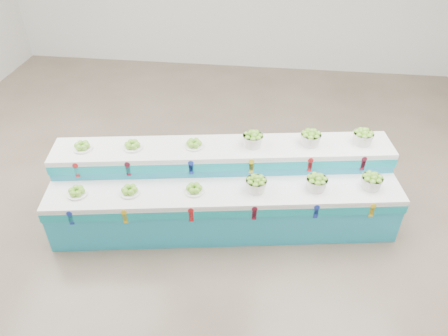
{
  "coord_description": "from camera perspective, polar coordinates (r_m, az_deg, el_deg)",
  "views": [
    {
      "loc": [
        1.04,
        -4.54,
        4.15
      ],
      "look_at": [
        0.5,
        -0.22,
        0.87
      ],
      "focal_mm": 34.0,
      "sensor_mm": 36.0,
      "label": 1
    }
  ],
  "objects": [
    {
      "name": "ground",
      "position": [
        6.24,
        -4.34,
        -4.81
      ],
      "size": [
        10.0,
        10.0,
        0.0
      ],
      "primitive_type": "plane",
      "color": "brown",
      "rests_on": "ground"
    },
    {
      "name": "display_stand",
      "position": [
        5.68,
        0.0,
        -2.9
      ],
      "size": [
        4.64,
        1.87,
        1.02
      ],
      "primitive_type": null,
      "rotation": [
        0.0,
        0.0,
        0.16
      ],
      "color": "#259FC4",
      "rests_on": "ground"
    },
    {
      "name": "plate_lower_left",
      "position": [
        5.55,
        -19.2,
        -2.97
      ],
      "size": [
        0.29,
        0.29,
        0.11
      ],
      "primitive_type": "cylinder",
      "rotation": [
        0.0,
        0.0,
        0.16
      ],
      "color": "white",
      "rests_on": "display_stand"
    },
    {
      "name": "plate_lower_mid",
      "position": [
        5.39,
        -12.59,
        -2.9
      ],
      "size": [
        0.29,
        0.29,
        0.11
      ],
      "primitive_type": "cylinder",
      "rotation": [
        0.0,
        0.0,
        0.16
      ],
      "color": "white",
      "rests_on": "display_stand"
    },
    {
      "name": "plate_lower_right",
      "position": [
        5.3,
        -4.02,
        -2.75
      ],
      "size": [
        0.29,
        0.29,
        0.11
      ],
      "primitive_type": "cylinder",
      "rotation": [
        0.0,
        0.0,
        0.16
      ],
      "color": "white",
      "rests_on": "display_stand"
    },
    {
      "name": "basket_lower_left",
      "position": [
        5.29,
        4.34,
        -2.12
      ],
      "size": [
        0.31,
        0.31,
        0.21
      ],
      "primitive_type": null,
      "rotation": [
        0.0,
        0.0,
        0.16
      ],
      "color": "silver",
      "rests_on": "display_stand"
    },
    {
      "name": "basket_lower_mid",
      "position": [
        5.42,
        12.36,
        -1.88
      ],
      "size": [
        0.31,
        0.31,
        0.21
      ],
      "primitive_type": null,
      "rotation": [
        0.0,
        0.0,
        0.16
      ],
      "color": "silver",
      "rests_on": "display_stand"
    },
    {
      "name": "basket_lower_right",
      "position": [
        5.63,
        19.24,
        -1.65
      ],
      "size": [
        0.31,
        0.31,
        0.21
      ],
      "primitive_type": null,
      "rotation": [
        0.0,
        0.0,
        0.16
      ],
      "color": "silver",
      "rests_on": "display_stand"
    },
    {
      "name": "plate_upper_left",
      "position": [
        5.81,
        -18.54,
        2.85
      ],
      "size": [
        0.29,
        0.29,
        0.11
      ],
      "primitive_type": "cylinder",
      "rotation": [
        0.0,
        0.0,
        0.16
      ],
      "color": "white",
      "rests_on": "display_stand"
    },
    {
      "name": "plate_upper_mid",
      "position": [
        5.65,
        -12.21,
        3.08
      ],
      "size": [
        0.29,
        0.29,
        0.11
      ],
      "primitive_type": "cylinder",
      "rotation": [
        0.0,
        0.0,
        0.16
      ],
      "color": "white",
      "rests_on": "display_stand"
    },
    {
      "name": "plate_upper_right",
      "position": [
        5.57,
        -4.05,
        3.31
      ],
      "size": [
        0.29,
        0.29,
        0.11
      ],
      "primitive_type": "cylinder",
      "rotation": [
        0.0,
        0.0,
        0.16
      ],
      "color": "white",
      "rests_on": "display_stand"
    },
    {
      "name": "basket_upper_left",
      "position": [
        5.56,
        3.91,
        3.93
      ],
      "size": [
        0.31,
        0.31,
        0.21
      ],
      "primitive_type": null,
      "rotation": [
        0.0,
        0.0,
        0.16
      ],
      "color": "silver",
      "rests_on": "display_stand"
    },
    {
      "name": "basket_upper_mid",
      "position": [
        5.69,
        11.58,
        4.01
      ],
      "size": [
        0.31,
        0.31,
        0.21
      ],
      "primitive_type": null,
      "rotation": [
        0.0,
        0.0,
        0.16
      ],
      "color": "silver",
      "rests_on": "display_stand"
    },
    {
      "name": "basket_upper_right",
      "position": [
        5.89,
        18.19,
        4.03
      ],
      "size": [
        0.31,
        0.31,
        0.21
      ],
      "primitive_type": null,
      "rotation": [
        0.0,
        0.0,
        0.16
      ],
      "color": "silver",
      "rests_on": "display_stand"
    }
  ]
}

